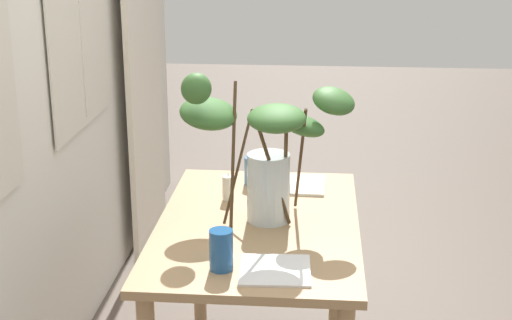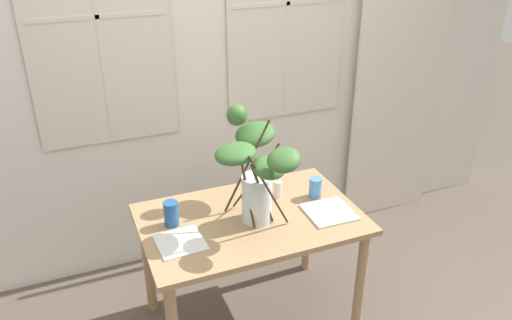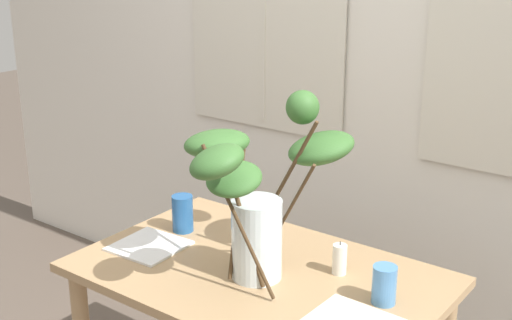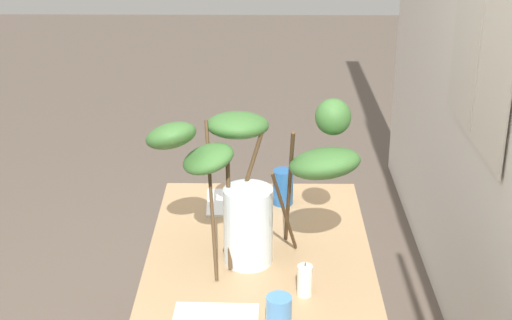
{
  "view_description": "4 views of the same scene",
  "coord_description": "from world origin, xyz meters",
  "px_view_note": "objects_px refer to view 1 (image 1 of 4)",
  "views": [
    {
      "loc": [
        -2.65,
        -0.22,
        1.84
      ],
      "look_at": [
        -0.01,
        0.01,
        0.98
      ],
      "focal_mm": 53.44,
      "sensor_mm": 36.0,
      "label": 1
    },
    {
      "loc": [
        -0.84,
        -2.13,
        2.23
      ],
      "look_at": [
        -0.0,
        -0.08,
        1.12
      ],
      "focal_mm": 35.34,
      "sensor_mm": 36.0,
      "label": 2
    },
    {
      "loc": [
        1.2,
        -1.62,
        1.79
      ],
      "look_at": [
        0.02,
        -0.03,
        1.13
      ],
      "focal_mm": 48.27,
      "sensor_mm": 36.0,
      "label": 3
    },
    {
      "loc": [
        2.26,
        0.01,
        2.06
      ],
      "look_at": [
        -0.03,
        -0.01,
        1.08
      ],
      "focal_mm": 54.7,
      "sensor_mm": 36.0,
      "label": 4
    }
  ],
  "objects_px": {
    "dining_table": "(258,249)",
    "plate_square_right": "(296,185)",
    "drinking_glass_blue_right": "(253,171)",
    "plate_square_left": "(275,270)",
    "drinking_glass_blue_left": "(221,250)",
    "vase_with_branches": "(262,145)",
    "pillar_candle": "(228,188)"
  },
  "relations": [
    {
      "from": "vase_with_branches",
      "to": "drinking_glass_blue_right",
      "type": "bearing_deg",
      "value": 9.69
    },
    {
      "from": "plate_square_left",
      "to": "plate_square_right",
      "type": "xyz_separation_m",
      "value": [
        0.82,
        -0.04,
        0.0
      ]
    },
    {
      "from": "dining_table",
      "to": "plate_square_right",
      "type": "distance_m",
      "value": 0.45
    },
    {
      "from": "vase_with_branches",
      "to": "drinking_glass_blue_left",
      "type": "height_order",
      "value": "vase_with_branches"
    },
    {
      "from": "drinking_glass_blue_left",
      "to": "plate_square_left",
      "type": "xyz_separation_m",
      "value": [
        -0.0,
        -0.18,
        -0.06
      ]
    },
    {
      "from": "dining_table",
      "to": "plate_square_right",
      "type": "bearing_deg",
      "value": -17.11
    },
    {
      "from": "drinking_glass_blue_right",
      "to": "dining_table",
      "type": "bearing_deg",
      "value": -172.27
    },
    {
      "from": "drinking_glass_blue_left",
      "to": "vase_with_branches",
      "type": "bearing_deg",
      "value": -12.73
    },
    {
      "from": "drinking_glass_blue_right",
      "to": "plate_square_left",
      "type": "height_order",
      "value": "drinking_glass_blue_right"
    },
    {
      "from": "dining_table",
      "to": "vase_with_branches",
      "type": "distance_m",
      "value": 0.41
    },
    {
      "from": "dining_table",
      "to": "drinking_glass_blue_left",
      "type": "bearing_deg",
      "value": 168.13
    },
    {
      "from": "dining_table",
      "to": "pillar_candle",
      "type": "bearing_deg",
      "value": 32.13
    },
    {
      "from": "drinking_glass_blue_right",
      "to": "plate_square_right",
      "type": "relative_size",
      "value": 0.48
    },
    {
      "from": "drinking_glass_blue_right",
      "to": "plate_square_right",
      "type": "height_order",
      "value": "drinking_glass_blue_right"
    },
    {
      "from": "drinking_glass_blue_right",
      "to": "pillar_candle",
      "type": "height_order",
      "value": "drinking_glass_blue_right"
    },
    {
      "from": "vase_with_branches",
      "to": "plate_square_right",
      "type": "xyz_separation_m",
      "value": [
        0.39,
        -0.12,
        -0.29
      ]
    },
    {
      "from": "drinking_glass_blue_right",
      "to": "plate_square_left",
      "type": "xyz_separation_m",
      "value": [
        -0.83,
        -0.15,
        -0.06
      ]
    },
    {
      "from": "drinking_glass_blue_right",
      "to": "pillar_candle",
      "type": "xyz_separation_m",
      "value": [
        -0.2,
        0.08,
        -0.01
      ]
    },
    {
      "from": "vase_with_branches",
      "to": "drinking_glass_blue_left",
      "type": "bearing_deg",
      "value": 167.27
    },
    {
      "from": "dining_table",
      "to": "drinking_glass_blue_left",
      "type": "relative_size",
      "value": 8.62
    },
    {
      "from": "vase_with_branches",
      "to": "drinking_glass_blue_right",
      "type": "height_order",
      "value": "vase_with_branches"
    },
    {
      "from": "drinking_glass_blue_right",
      "to": "plate_square_left",
      "type": "relative_size",
      "value": 0.52
    },
    {
      "from": "drinking_glass_blue_left",
      "to": "plate_square_left",
      "type": "height_order",
      "value": "drinking_glass_blue_left"
    },
    {
      "from": "plate_square_right",
      "to": "plate_square_left",
      "type": "bearing_deg",
      "value": 177.4
    },
    {
      "from": "vase_with_branches",
      "to": "plate_square_left",
      "type": "height_order",
      "value": "vase_with_branches"
    },
    {
      "from": "drinking_glass_blue_right",
      "to": "vase_with_branches",
      "type": "bearing_deg",
      "value": -170.31
    },
    {
      "from": "plate_square_left",
      "to": "plate_square_right",
      "type": "bearing_deg",
      "value": -2.6
    },
    {
      "from": "drinking_glass_blue_left",
      "to": "pillar_candle",
      "type": "height_order",
      "value": "drinking_glass_blue_left"
    },
    {
      "from": "dining_table",
      "to": "plate_square_right",
      "type": "relative_size",
      "value": 4.74
    },
    {
      "from": "pillar_candle",
      "to": "plate_square_right",
      "type": "bearing_deg",
      "value": -54.57
    },
    {
      "from": "dining_table",
      "to": "pillar_candle",
      "type": "xyz_separation_m",
      "value": [
        0.22,
        0.14,
        0.16
      ]
    },
    {
      "from": "plate_square_left",
      "to": "plate_square_right",
      "type": "relative_size",
      "value": 0.92
    }
  ]
}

